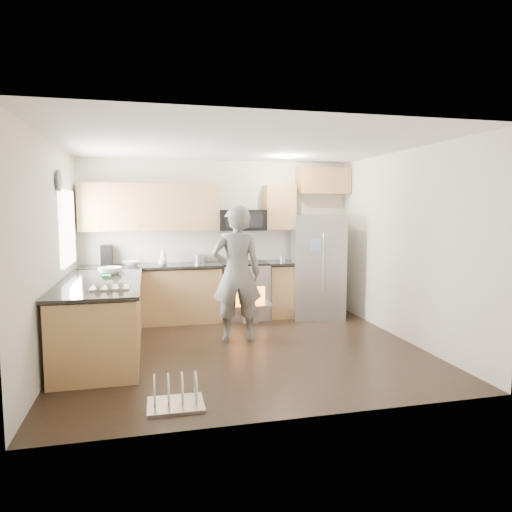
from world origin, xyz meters
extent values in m
plane|color=black|center=(0.00, 0.00, 0.00)|extent=(4.50, 4.50, 0.00)
cube|color=beige|center=(0.00, 2.00, 1.30)|extent=(4.50, 0.04, 2.60)
cube|color=beige|center=(0.00, -2.00, 1.30)|extent=(4.50, 0.04, 2.60)
cube|color=beige|center=(-2.25, 0.00, 1.30)|extent=(0.04, 4.00, 2.60)
cube|color=beige|center=(2.25, 0.00, 1.30)|extent=(0.04, 4.00, 2.60)
cube|color=white|center=(0.00, 0.00, 2.60)|extent=(4.50, 4.00, 0.04)
cube|color=white|center=(-2.23, 1.00, 1.55)|extent=(0.04, 1.00, 1.00)
cylinder|color=#F8E2C6|center=(0.90, 1.10, 2.58)|extent=(0.14, 0.14, 0.02)
cylinder|color=#474754|center=(-2.22, 0.45, 2.15)|extent=(0.03, 0.26, 0.26)
cube|color=#9E6F3F|center=(-1.12, 1.70, 0.43)|extent=(2.15, 0.60, 0.87)
cube|color=black|center=(-1.12, 1.69, 0.91)|extent=(2.19, 0.64, 0.04)
cube|color=#9E6F3F|center=(1.00, 1.70, 0.43)|extent=(0.50, 0.60, 0.87)
cube|color=black|center=(1.00, 1.69, 0.91)|extent=(0.54, 0.64, 0.04)
cube|color=#9E6F3F|center=(-1.12, 1.83, 1.83)|extent=(2.16, 0.33, 0.74)
cube|color=#9E6F3F|center=(1.00, 1.83, 1.83)|extent=(0.50, 0.33, 0.74)
cube|color=#9E6F3F|center=(1.78, 1.83, 2.28)|extent=(0.90, 0.33, 0.44)
imported|color=white|center=(-1.44, 1.77, 0.96)|extent=(0.27, 0.27, 0.07)
imported|color=white|center=(-0.94, 1.71, 1.06)|extent=(0.11, 0.11, 0.28)
imported|color=white|center=(-0.96, 1.60, 0.97)|extent=(0.13, 0.13, 0.10)
cylinder|color=#B7B7BC|center=(-0.36, 1.87, 0.99)|extent=(0.19, 0.19, 0.13)
cube|color=black|center=(-1.81, 1.82, 1.09)|extent=(0.17, 0.21, 0.32)
cylinder|color=#B7B7BC|center=(1.06, 1.81, 0.97)|extent=(0.10, 0.10, 0.08)
cube|color=#9E6F3F|center=(-1.75, 0.25, 0.43)|extent=(0.90, 2.30, 0.87)
cube|color=black|center=(-1.75, 0.25, 0.91)|extent=(0.96, 2.36, 0.04)
imported|color=white|center=(-1.68, 0.77, 0.97)|extent=(0.32, 0.32, 0.10)
cube|color=#38C56D|center=(-1.71, 0.50, 0.94)|extent=(0.11, 0.08, 0.03)
cube|color=#B7B7BC|center=(-1.59, -0.36, 0.97)|extent=(0.41, 0.32, 0.09)
cube|color=#B7B7BC|center=(0.35, 1.68, 0.45)|extent=(0.76, 0.62, 0.90)
cube|color=black|center=(0.35, 1.68, 0.92)|extent=(0.76, 0.60, 0.03)
cube|color=orange|center=(0.35, 1.36, 0.40)|extent=(0.56, 0.02, 0.34)
cube|color=#B7B7BC|center=(0.35, 1.20, 0.32)|extent=(0.70, 0.34, 0.03)
cube|color=silver|center=(0.35, 1.15, 0.18)|extent=(0.24, 0.03, 0.28)
cube|color=black|center=(0.35, 1.80, 1.62)|extent=(0.76, 0.40, 0.34)
cube|color=#B7B7BC|center=(1.56, 1.46, 0.85)|extent=(0.93, 0.78, 1.69)
cylinder|color=#B7B7BC|center=(1.53, 1.13, 0.97)|extent=(0.02, 0.02, 0.92)
cylinder|color=#B7B7BC|center=(1.58, 1.13, 0.97)|extent=(0.02, 0.02, 0.92)
cube|color=pink|center=(1.74, 1.13, 0.78)|extent=(0.22, 0.04, 0.28)
cube|color=#93BBEB|center=(1.39, 1.13, 1.24)|extent=(0.16, 0.03, 0.20)
imported|color=slate|center=(0.00, 0.43, 0.93)|extent=(0.70, 0.49, 1.86)
cube|color=#B7B7BC|center=(-0.96, -1.51, 0.02)|extent=(0.52, 0.42, 0.03)
cylinder|color=white|center=(-1.14, -1.51, 0.17)|extent=(0.02, 0.29, 0.29)
cylinder|color=white|center=(-1.02, -1.51, 0.17)|extent=(0.02, 0.29, 0.29)
cylinder|color=white|center=(-0.90, -1.51, 0.17)|extent=(0.02, 0.29, 0.29)
cylinder|color=white|center=(-0.77, -1.52, 0.17)|extent=(0.02, 0.29, 0.29)
camera|label=1|loc=(-1.17, -5.60, 1.82)|focal=32.00mm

